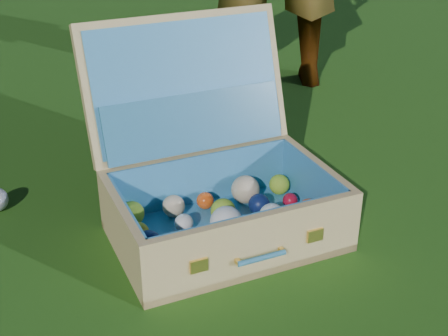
# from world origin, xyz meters

# --- Properties ---
(ground) EXTENTS (60.00, 60.00, 0.00)m
(ground) POSITION_xyz_m (0.00, 0.00, 0.00)
(ground) COLOR #215114
(ground) RESTS_ON ground
(suitcase) EXTENTS (0.70, 0.68, 0.51)m
(suitcase) POSITION_xyz_m (-0.02, -0.10, 0.14)
(suitcase) COLOR #DAB775
(suitcase) RESTS_ON ground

